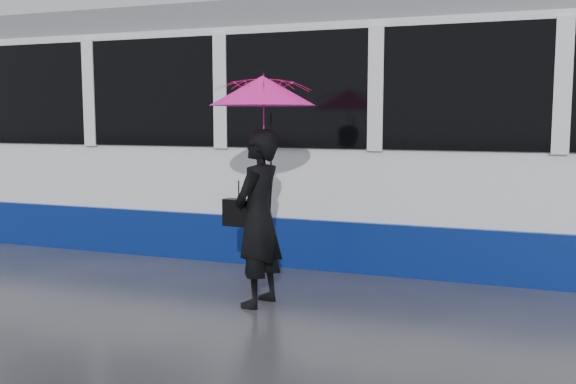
% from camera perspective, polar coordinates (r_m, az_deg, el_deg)
% --- Properties ---
extents(ground, '(90.00, 90.00, 0.00)m').
position_cam_1_polar(ground, '(6.80, 0.20, -9.33)').
color(ground, '#29292E').
rests_on(ground, ground).
extents(rails, '(34.00, 1.51, 0.02)m').
position_cam_1_polar(rails, '(9.12, 5.62, -5.17)').
color(rails, '#3F3D38').
rests_on(rails, ground).
extents(tram, '(26.00, 2.56, 3.35)m').
position_cam_1_polar(tram, '(9.20, 0.24, 5.19)').
color(tram, white).
rests_on(tram, ground).
extents(woman, '(0.50, 0.69, 1.76)m').
position_cam_1_polar(woman, '(6.35, -2.65, -2.34)').
color(woman, black).
rests_on(woman, ground).
extents(umbrella, '(1.16, 1.16, 1.19)m').
position_cam_1_polar(umbrella, '(6.25, -2.28, 7.16)').
color(umbrella, '#F1147B').
rests_on(umbrella, ground).
extents(handbag, '(0.33, 0.18, 0.45)m').
position_cam_1_polar(handbag, '(6.45, -4.38, -1.83)').
color(handbag, black).
rests_on(handbag, ground).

